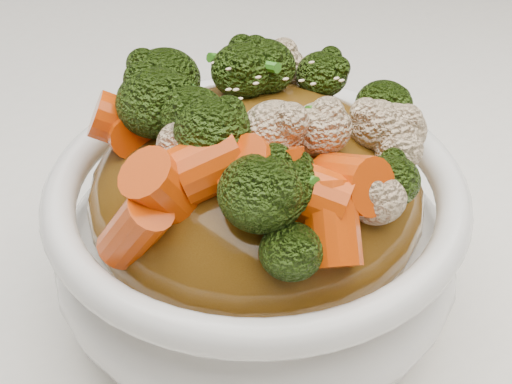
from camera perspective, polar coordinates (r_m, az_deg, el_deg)
name	(u,v)px	position (r m, az deg, el deg)	size (l,w,h in m)	color
tablecloth	(287,269)	(0.45, 2.30, -5.61)	(1.20, 0.80, 0.04)	white
bowl	(256,239)	(0.38, 0.00, -3.47)	(0.19, 0.19, 0.08)	white
sauce_base	(256,197)	(0.36, 0.00, -0.34)	(0.15, 0.15, 0.08)	#5F3B10
carrots	(256,92)	(0.33, 0.00, 7.28)	(0.15, 0.15, 0.04)	#D24206
broccoli	(256,94)	(0.33, 0.00, 7.15)	(0.15, 0.15, 0.04)	black
cauliflower	(256,98)	(0.33, 0.00, 6.88)	(0.15, 0.15, 0.03)	beige
scallions	(256,90)	(0.33, 0.00, 7.42)	(0.12, 0.12, 0.02)	#30751B
sesame_seeds	(256,90)	(0.33, 0.00, 7.42)	(0.14, 0.14, 0.01)	beige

